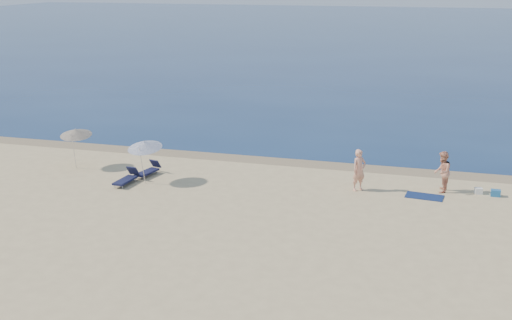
{
  "coord_description": "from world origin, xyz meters",
  "views": [
    {
      "loc": [
        4.39,
        -12.77,
        9.8
      ],
      "look_at": [
        -3.57,
        16.0,
        1.0
      ],
      "focal_mm": 45.0,
      "sensor_mm": 36.0,
      "label": 1
    }
  ],
  "objects_px": {
    "person_left": "(359,170)",
    "blue_cooler": "(496,193)",
    "person_right": "(442,172)",
    "umbrella_near": "(145,145)"
  },
  "relations": [
    {
      "from": "person_left",
      "to": "umbrella_near",
      "type": "bearing_deg",
      "value": 143.21
    },
    {
      "from": "blue_cooler",
      "to": "umbrella_near",
      "type": "distance_m",
      "value": 16.4
    },
    {
      "from": "person_left",
      "to": "blue_cooler",
      "type": "height_order",
      "value": "person_left"
    },
    {
      "from": "umbrella_near",
      "to": "blue_cooler",
      "type": "bearing_deg",
      "value": 14.92
    },
    {
      "from": "person_right",
      "to": "blue_cooler",
      "type": "relative_size",
      "value": 4.55
    },
    {
      "from": "person_left",
      "to": "blue_cooler",
      "type": "relative_size",
      "value": 4.63
    },
    {
      "from": "person_right",
      "to": "blue_cooler",
      "type": "height_order",
      "value": "person_right"
    },
    {
      "from": "person_right",
      "to": "blue_cooler",
      "type": "bearing_deg",
      "value": 96.6
    },
    {
      "from": "person_left",
      "to": "person_right",
      "type": "relative_size",
      "value": 1.02
    },
    {
      "from": "person_right",
      "to": "umbrella_near",
      "type": "relative_size",
      "value": 0.88
    }
  ]
}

